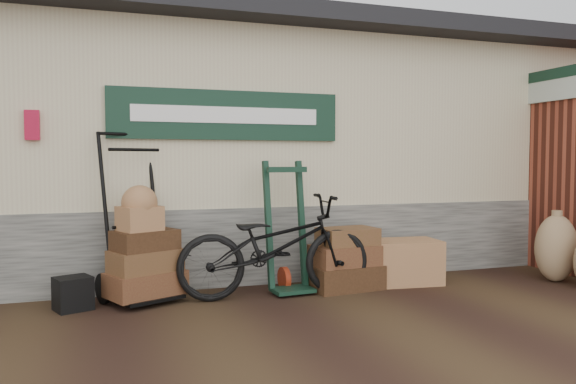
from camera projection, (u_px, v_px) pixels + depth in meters
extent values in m
plane|color=black|center=(279.00, 306.00, 5.55)|extent=(80.00, 80.00, 0.00)
cube|color=#4C4C47|center=(222.00, 229.00, 8.13)|extent=(14.00, 3.54, 0.90)
cube|color=#C6B690|center=(221.00, 125.00, 8.05)|extent=(14.00, 3.50, 2.10)
cube|color=black|center=(223.00, 42.00, 7.84)|extent=(14.40, 4.10, 0.20)
cube|color=black|center=(227.00, 115.00, 6.27)|extent=(2.60, 0.06, 0.55)
cube|color=white|center=(228.00, 115.00, 6.23)|extent=(2.10, 0.01, 0.18)
cube|color=#A50B2A|center=(32.00, 125.00, 5.64)|extent=(0.14, 0.10, 0.30)
cube|color=maroon|center=(564.00, 170.00, 8.10)|extent=(1.60, 4.50, 2.60)
cube|color=brown|center=(405.00, 262.00, 6.59)|extent=(0.84, 0.59, 0.51)
cube|color=black|center=(73.00, 293.00, 5.41)|extent=(0.40, 0.38, 0.32)
imported|color=black|center=(275.00, 241.00, 5.90)|extent=(0.84, 2.10, 1.20)
ellipsoid|color=olive|center=(556.00, 248.00, 6.68)|extent=(0.58, 0.52, 0.80)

